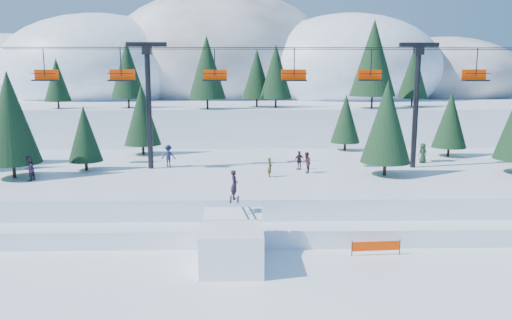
{
  "coord_description": "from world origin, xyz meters",
  "views": [
    {
      "loc": [
        -1.18,
        -23.07,
        10.12
      ],
      "look_at": [
        -0.51,
        6.0,
        5.2
      ],
      "focal_mm": 35.0,
      "sensor_mm": 36.0,
      "label": 1
    }
  ],
  "objects_px": {
    "chairlift": "(275,86)",
    "banner_near": "(376,246)",
    "jump_kicker": "(232,244)",
    "banner_far": "(390,231)"
  },
  "relations": [
    {
      "from": "chairlift",
      "to": "banner_far",
      "type": "height_order",
      "value": "chairlift"
    },
    {
      "from": "chairlift",
      "to": "banner_far",
      "type": "distance_m",
      "value": 15.76
    },
    {
      "from": "jump_kicker",
      "to": "banner_near",
      "type": "xyz_separation_m",
      "value": [
        8.15,
        1.34,
        -0.68
      ]
    },
    {
      "from": "chairlift",
      "to": "banner_far",
      "type": "bearing_deg",
      "value": -59.84
    },
    {
      "from": "chairlift",
      "to": "banner_near",
      "type": "bearing_deg",
      "value": -70.59
    },
    {
      "from": "chairlift",
      "to": "banner_near",
      "type": "distance_m",
      "value": 17.36
    },
    {
      "from": "jump_kicker",
      "to": "banner_far",
      "type": "height_order",
      "value": "jump_kicker"
    },
    {
      "from": "banner_far",
      "to": "jump_kicker",
      "type": "bearing_deg",
      "value": -156.94
    },
    {
      "from": "jump_kicker",
      "to": "banner_near",
      "type": "bearing_deg",
      "value": 9.35
    },
    {
      "from": "jump_kicker",
      "to": "chairlift",
      "type": "relative_size",
      "value": 0.11
    }
  ]
}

